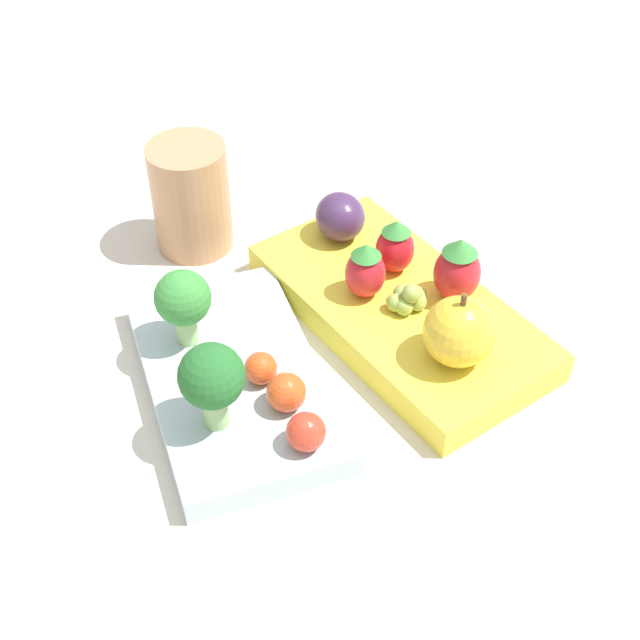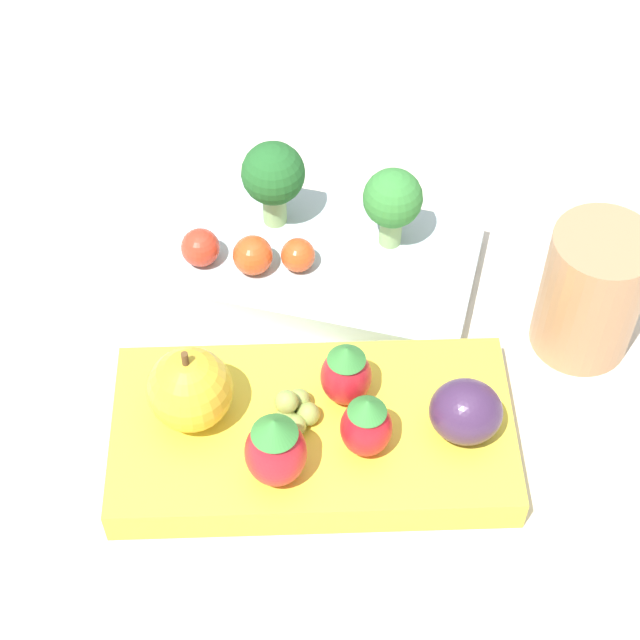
# 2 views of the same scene
# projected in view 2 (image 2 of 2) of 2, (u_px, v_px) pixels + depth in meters

# --- Properties ---
(ground_plane) EXTENTS (4.00, 4.00, 0.00)m
(ground_plane) POSITION_uv_depth(u_px,v_px,m) (304.00, 351.00, 0.66)
(ground_plane) COLOR beige
(bento_box_savoury) EXTENTS (0.20, 0.13, 0.02)m
(bento_box_savoury) POSITION_uv_depth(u_px,v_px,m) (326.00, 264.00, 0.70)
(bento_box_savoury) COLOR silver
(bento_box_savoury) RESTS_ON ground_plane
(bento_box_fruit) EXTENTS (0.24, 0.15, 0.02)m
(bento_box_fruit) POSITION_uv_depth(u_px,v_px,m) (313.00, 434.00, 0.61)
(bento_box_fruit) COLOR yellow
(bento_box_fruit) RESTS_ON ground_plane
(broccoli_floret_0) EXTENTS (0.04, 0.04, 0.06)m
(broccoli_floret_0) POSITION_uv_depth(u_px,v_px,m) (273.00, 176.00, 0.68)
(broccoli_floret_0) COLOR #93B770
(broccoli_floret_0) RESTS_ON bento_box_savoury
(broccoli_floret_1) EXTENTS (0.04, 0.04, 0.06)m
(broccoli_floret_1) POSITION_uv_depth(u_px,v_px,m) (393.00, 201.00, 0.67)
(broccoli_floret_1) COLOR #93B770
(broccoli_floret_1) RESTS_ON bento_box_savoury
(cherry_tomato_0) EXTENTS (0.03, 0.03, 0.03)m
(cherry_tomato_0) POSITION_uv_depth(u_px,v_px,m) (253.00, 255.00, 0.67)
(cherry_tomato_0) COLOR #DB4C1E
(cherry_tomato_0) RESTS_ON bento_box_savoury
(cherry_tomato_1) EXTENTS (0.02, 0.02, 0.02)m
(cherry_tomato_1) POSITION_uv_depth(u_px,v_px,m) (200.00, 248.00, 0.68)
(cherry_tomato_1) COLOR red
(cherry_tomato_1) RESTS_ON bento_box_savoury
(cherry_tomato_2) EXTENTS (0.02, 0.02, 0.02)m
(cherry_tomato_2) POSITION_uv_depth(u_px,v_px,m) (298.00, 255.00, 0.67)
(cherry_tomato_2) COLOR #DB4C1E
(cherry_tomato_2) RESTS_ON bento_box_savoury
(apple) EXTENTS (0.05, 0.05, 0.06)m
(apple) POSITION_uv_depth(u_px,v_px,m) (190.00, 389.00, 0.59)
(apple) COLOR gold
(apple) RESTS_ON bento_box_fruit
(strawberry_0) EXTENTS (0.03, 0.03, 0.04)m
(strawberry_0) POSITION_uv_depth(u_px,v_px,m) (366.00, 425.00, 0.58)
(strawberry_0) COLOR red
(strawberry_0) RESTS_ON bento_box_fruit
(strawberry_1) EXTENTS (0.03, 0.03, 0.05)m
(strawberry_1) POSITION_uv_depth(u_px,v_px,m) (267.00, 448.00, 0.56)
(strawberry_1) COLOR red
(strawberry_1) RESTS_ON bento_box_fruit
(strawberry_2) EXTENTS (0.03, 0.03, 0.04)m
(strawberry_2) POSITION_uv_depth(u_px,v_px,m) (346.00, 373.00, 0.60)
(strawberry_2) COLOR red
(strawberry_2) RESTS_ON bento_box_fruit
(plum) EXTENTS (0.04, 0.04, 0.04)m
(plum) POSITION_uv_depth(u_px,v_px,m) (466.00, 412.00, 0.59)
(plum) COLOR #42284C
(plum) RESTS_ON bento_box_fruit
(grape_cluster) EXTENTS (0.03, 0.03, 0.02)m
(grape_cluster) POSITION_uv_depth(u_px,v_px,m) (291.00, 410.00, 0.60)
(grape_cluster) COLOR #8EA84C
(grape_cluster) RESTS_ON bento_box_fruit
(drinking_cup) EXTENTS (0.06, 0.06, 0.09)m
(drinking_cup) POSITION_uv_depth(u_px,v_px,m) (591.00, 292.00, 0.64)
(drinking_cup) COLOR tan
(drinking_cup) RESTS_ON ground_plane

